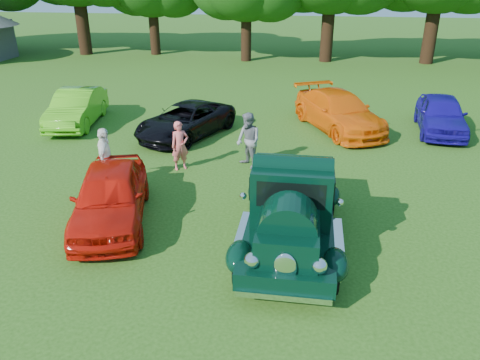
# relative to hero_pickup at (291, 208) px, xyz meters

# --- Properties ---
(ground) EXTENTS (120.00, 120.00, 0.00)m
(ground) POSITION_rel_hero_pickup_xyz_m (-0.89, -0.33, -0.87)
(ground) COLOR #274E12
(ground) RESTS_ON ground
(hero_pickup) EXTENTS (2.38, 5.11, 2.00)m
(hero_pickup) POSITION_rel_hero_pickup_xyz_m (0.00, 0.00, 0.00)
(hero_pickup) COLOR black
(hero_pickup) RESTS_ON ground
(red_convertible) EXTENTS (2.75, 4.44, 1.41)m
(red_convertible) POSITION_rel_hero_pickup_xyz_m (-4.41, 0.29, -0.16)
(red_convertible) COLOR red
(red_convertible) RESTS_ON ground
(back_car_lime) EXTENTS (2.13, 4.41, 1.39)m
(back_car_lime) POSITION_rel_hero_pickup_xyz_m (-8.95, 7.72, -0.17)
(back_car_lime) COLOR #4CB217
(back_car_lime) RESTS_ON ground
(back_car_black) EXTENTS (3.52, 4.81, 1.21)m
(back_car_black) POSITION_rel_hero_pickup_xyz_m (-4.26, 6.98, -0.26)
(back_car_black) COLOR black
(back_car_black) RESTS_ON ground
(back_car_orange) EXTENTS (4.02, 5.33, 1.44)m
(back_car_orange) POSITION_rel_hero_pickup_xyz_m (1.41, 8.66, -0.15)
(back_car_orange) COLOR #F66308
(back_car_orange) RESTS_ON ground
(back_car_blue) EXTENTS (2.03, 4.24, 1.40)m
(back_car_blue) POSITION_rel_hero_pickup_xyz_m (5.27, 8.93, -0.17)
(back_car_blue) COLOR #1A0D95
(back_car_blue) RESTS_ON ground
(spectator_pink) EXTENTS (0.67, 0.62, 1.54)m
(spectator_pink) POSITION_rel_hero_pickup_xyz_m (-3.62, 3.83, -0.09)
(spectator_pink) COLOR #F16563
(spectator_pink) RESTS_ON ground
(spectator_grey) EXTENTS (1.06, 1.08, 1.76)m
(spectator_grey) POSITION_rel_hero_pickup_xyz_m (-1.55, 4.30, 0.01)
(spectator_grey) COLOR gray
(spectator_grey) RESTS_ON ground
(spectator_white) EXTENTS (0.70, 1.12, 1.77)m
(spectator_white) POSITION_rel_hero_pickup_xyz_m (-5.32, 2.17, 0.02)
(spectator_white) COLOR white
(spectator_white) RESTS_ON ground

